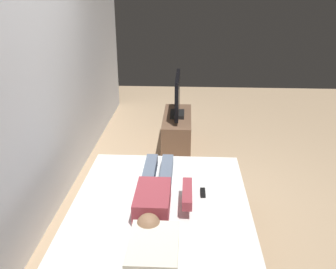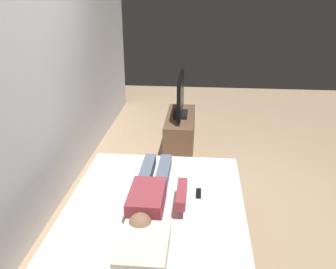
{
  "view_description": "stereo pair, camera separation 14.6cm",
  "coord_description": "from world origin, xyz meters",
  "px_view_note": "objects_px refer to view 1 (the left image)",
  "views": [
    {
      "loc": [
        -3.48,
        0.07,
        2.28
      ],
      "look_at": [
        0.36,
        0.28,
        0.69
      ],
      "focal_mm": 39.47,
      "sensor_mm": 36.0,
      "label": 1
    },
    {
      "loc": [
        -3.47,
        -0.08,
        2.28
      ],
      "look_at": [
        0.36,
        0.28,
        0.69
      ],
      "focal_mm": 39.47,
      "sensor_mm": 36.0,
      "label": 2
    }
  ],
  "objects_px": {
    "person": "(156,193)",
    "remote": "(203,193)",
    "tv": "(177,97)",
    "pillow": "(153,249)",
    "tv_stand": "(177,132)",
    "bed": "(161,230)"
  },
  "relations": [
    {
      "from": "bed",
      "to": "pillow",
      "type": "bearing_deg",
      "value": 180.0
    },
    {
      "from": "bed",
      "to": "pillow",
      "type": "distance_m",
      "value": 0.73
    },
    {
      "from": "tv",
      "to": "remote",
      "type": "bearing_deg",
      "value": -172.27
    },
    {
      "from": "remote",
      "to": "tv_stand",
      "type": "height_order",
      "value": "remote"
    },
    {
      "from": "pillow",
      "to": "person",
      "type": "relative_size",
      "value": 0.38
    },
    {
      "from": "bed",
      "to": "person",
      "type": "bearing_deg",
      "value": 54.72
    },
    {
      "from": "person",
      "to": "remote",
      "type": "relative_size",
      "value": 8.4
    },
    {
      "from": "pillow",
      "to": "tv_stand",
      "type": "xyz_separation_m",
      "value": [
        3.0,
        -0.07,
        -0.35
      ]
    },
    {
      "from": "person",
      "to": "tv_stand",
      "type": "distance_m",
      "value": 2.35
    },
    {
      "from": "pillow",
      "to": "tv_stand",
      "type": "bearing_deg",
      "value": -1.32
    },
    {
      "from": "pillow",
      "to": "tv_stand",
      "type": "relative_size",
      "value": 0.44
    },
    {
      "from": "pillow",
      "to": "remote",
      "type": "height_order",
      "value": "pillow"
    },
    {
      "from": "tv_stand",
      "to": "tv",
      "type": "xyz_separation_m",
      "value": [
        0.0,
        0.0,
        0.53
      ]
    },
    {
      "from": "remote",
      "to": "tv",
      "type": "relative_size",
      "value": 0.17
    },
    {
      "from": "tv_stand",
      "to": "person",
      "type": "bearing_deg",
      "value": 177.28
    },
    {
      "from": "person",
      "to": "remote",
      "type": "distance_m",
      "value": 0.44
    },
    {
      "from": "pillow",
      "to": "remote",
      "type": "distance_m",
      "value": 0.91
    },
    {
      "from": "remote",
      "to": "person",
      "type": "bearing_deg",
      "value": 110.47
    },
    {
      "from": "tv",
      "to": "tv_stand",
      "type": "bearing_deg",
      "value": 0.0
    },
    {
      "from": "pillow",
      "to": "person",
      "type": "height_order",
      "value": "person"
    },
    {
      "from": "remote",
      "to": "tv_stand",
      "type": "xyz_separation_m",
      "value": [
        2.17,
        0.29,
        -0.3
      ]
    },
    {
      "from": "bed",
      "to": "remote",
      "type": "xyz_separation_m",
      "value": [
        0.18,
        -0.36,
        0.29
      ]
    }
  ]
}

